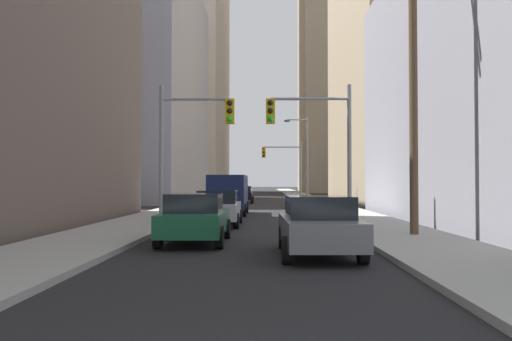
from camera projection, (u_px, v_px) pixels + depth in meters
The scene contains 16 objects.
sidewalk_left at pixel (212, 200), 52.48m from camera, with size 3.30×160.00×0.15m, color #9E9E99.
sidewalk_right at pixel (310, 200), 52.29m from camera, with size 3.30×160.00×0.15m, color #9E9E99.
cargo_van_navy at pixel (229, 192), 29.35m from camera, with size 2.16×5.23×2.26m.
sedan_grey at pixel (319, 225), 12.91m from camera, with size 1.95×4.25×1.52m.
sedan_green at pixel (195, 218), 15.60m from camera, with size 1.95×4.21×1.52m.
sedan_silver at pixel (218, 208), 21.83m from camera, with size 1.95×4.21×1.52m.
sedan_black at pixel (243, 194), 45.76m from camera, with size 1.95×4.23×1.52m.
traffic_signal_near_left at pixel (193, 132), 21.65m from camera, with size 3.19×0.44×6.00m.
traffic_signal_near_right at pixel (313, 131), 21.56m from camera, with size 3.61×0.44×6.00m.
traffic_signal_far_right at pixel (284, 160), 51.29m from camera, with size 3.99×0.44×6.00m.
utility_pole_right at pixel (413, 68), 16.99m from camera, with size 2.20×0.28×10.77m.
street_lamp_right at pixel (304, 152), 44.32m from camera, with size 2.11×0.32×7.50m.
building_left_mid_office at pixel (82, 88), 53.18m from camera, with size 23.38×25.58×23.31m, color #93939E.
building_left_far_tower at pixel (164, 25), 92.62m from camera, with size 21.58×29.90×60.83m, color #B7A893.
building_right_mid_block at pixel (436, 19), 49.99m from camera, with size 18.02×25.06×35.65m, color tan.
building_right_far_highrise at pixel (344, 41), 96.32m from camera, with size 16.07×20.83×57.12m, color tan.
Camera 1 is at (0.44, -2.44, 1.87)m, focal length 35.84 mm.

